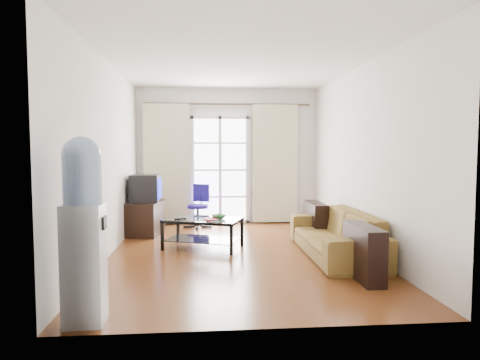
% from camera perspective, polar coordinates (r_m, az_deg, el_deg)
% --- Properties ---
extents(floor, '(5.20, 5.20, 0.00)m').
position_cam_1_polar(floor, '(6.19, -0.29, -9.75)').
color(floor, brown).
rests_on(floor, ground).
extents(ceiling, '(5.20, 5.20, 0.00)m').
position_cam_1_polar(ceiling, '(6.14, -0.29, 15.54)').
color(ceiling, white).
rests_on(ceiling, wall_back).
extents(wall_back, '(3.60, 0.02, 2.70)m').
position_cam_1_polar(wall_back, '(8.61, -1.69, 3.19)').
color(wall_back, white).
rests_on(wall_back, floor).
extents(wall_front, '(3.60, 0.02, 2.70)m').
position_cam_1_polar(wall_front, '(3.43, 3.22, 1.96)').
color(wall_front, white).
rests_on(wall_front, floor).
extents(wall_left, '(0.02, 5.20, 2.70)m').
position_cam_1_polar(wall_left, '(6.14, -17.30, 2.68)').
color(wall_left, white).
rests_on(wall_left, floor).
extents(wall_right, '(0.02, 5.20, 2.70)m').
position_cam_1_polar(wall_right, '(6.42, 15.96, 2.76)').
color(wall_right, white).
rests_on(wall_right, floor).
extents(french_door, '(1.16, 0.06, 2.15)m').
position_cam_1_polar(french_door, '(8.56, -2.67, 1.34)').
color(french_door, white).
rests_on(french_door, wall_back).
extents(curtain_rod, '(3.30, 0.04, 0.04)m').
position_cam_1_polar(curtain_rod, '(8.56, -1.67, 10.09)').
color(curtain_rod, '#4C3F2D').
rests_on(curtain_rod, wall_back).
extents(curtain_left, '(0.90, 0.07, 2.35)m').
position_cam_1_polar(curtain_left, '(8.51, -9.74, 2.11)').
color(curtain_left, beige).
rests_on(curtain_left, curtain_rod).
extents(curtain_right, '(0.90, 0.07, 2.35)m').
position_cam_1_polar(curtain_right, '(8.60, 4.69, 2.18)').
color(curtain_right, beige).
rests_on(curtain_right, curtain_rod).
extents(radiator, '(0.64, 0.12, 0.64)m').
position_cam_1_polar(radiator, '(8.67, 3.66, -3.58)').
color(radiator, gray).
rests_on(radiator, floor).
extents(sofa, '(2.14, 0.85, 0.62)m').
position_cam_1_polar(sofa, '(6.14, 12.56, -6.99)').
color(sofa, olive).
rests_on(sofa, floor).
extents(coffee_table, '(1.27, 0.98, 0.45)m').
position_cam_1_polar(coffee_table, '(6.46, -4.96, -6.53)').
color(coffee_table, silver).
rests_on(coffee_table, floor).
extents(bowl, '(0.39, 0.39, 0.05)m').
position_cam_1_polar(bowl, '(6.41, -2.90, -4.90)').
color(bowl, '#2E7F2E').
rests_on(bowl, coffee_table).
extents(book, '(0.27, 0.30, 0.02)m').
position_cam_1_polar(book, '(6.27, -4.72, -5.27)').
color(book, maroon).
rests_on(book, coffee_table).
extents(remote, '(0.19, 0.10, 0.02)m').
position_cam_1_polar(remote, '(6.39, -7.97, -5.12)').
color(remote, black).
rests_on(remote, coffee_table).
extents(tv_stand, '(0.63, 0.85, 0.58)m').
position_cam_1_polar(tv_stand, '(7.65, -12.57, -4.99)').
color(tv_stand, black).
rests_on(tv_stand, floor).
extents(crt_tv, '(0.54, 0.53, 0.47)m').
position_cam_1_polar(crt_tv, '(7.59, -12.63, -1.07)').
color(crt_tv, black).
rests_on(crt_tv, tv_stand).
extents(task_chair, '(0.73, 0.73, 0.82)m').
position_cam_1_polar(task_chair, '(8.21, -5.57, -4.63)').
color(task_chair, black).
rests_on(task_chair, floor).
extents(water_cooler, '(0.35, 0.33, 1.59)m').
position_cam_1_polar(water_cooler, '(3.84, -20.16, -5.87)').
color(water_cooler, silver).
rests_on(water_cooler, floor).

